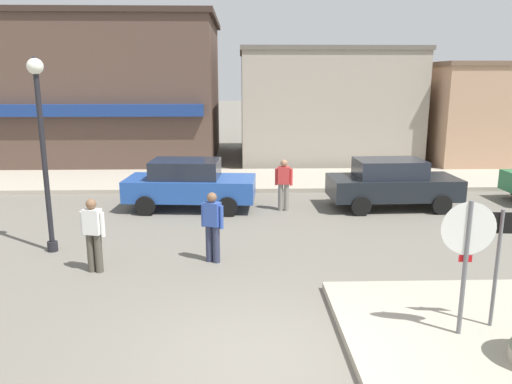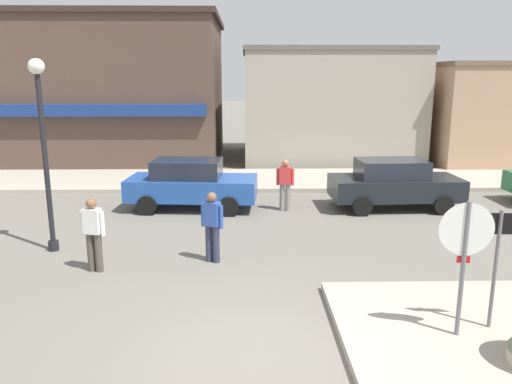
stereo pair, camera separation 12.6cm
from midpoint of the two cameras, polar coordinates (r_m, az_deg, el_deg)
The scene contains 13 objects.
ground_plane at distance 7.81m, azimuth -0.23°, elevation -18.52°, with size 160.00×160.00×0.00m, color #6B665B.
kerb_far at distance 19.85m, azimuth -1.25°, elevation 1.41°, with size 80.00×4.00×0.15m, color #A89E8C.
stop_sign at distance 8.21m, azimuth 22.50°, elevation -6.23°, with size 0.82×0.09×2.30m.
one_way_sign at distance 8.74m, azimuth 25.53°, elevation -6.67°, with size 0.60×0.07×2.10m.
lamp_post at distance 12.42m, azimuth -23.62°, elevation 6.76°, with size 0.36×0.36×4.54m.
parked_car_nearest at distance 15.78m, azimuth -7.83°, elevation 0.96°, with size 4.12×2.11×1.56m.
parked_car_second at distance 16.29m, azimuth 15.07°, elevation 1.01°, with size 4.05×1.97×1.56m.
pedestrian_crossing_near at distance 15.42m, azimuth 2.95°, elevation 1.00°, with size 0.56×0.28×1.61m.
pedestrian_crossing_far at distance 11.12m, azimuth -18.41°, elevation -4.47°, with size 0.56×0.30×1.61m.
pedestrian_kerb_side at distance 11.16m, azimuth -5.33°, elevation -3.77°, with size 0.54×0.35×1.61m.
building_corner_shop at distance 26.46m, azimuth -17.71°, elevation 11.07°, with size 11.91×8.58×6.87m.
building_storefront_left_near at distance 25.95m, azimuth 7.48°, elevation 9.90°, with size 8.37×7.51×5.39m.
building_storefront_left_mid at distance 27.86m, azimuth 26.09°, elevation 8.22°, with size 8.48×7.35×4.72m.
Camera 1 is at (-0.24, -6.65, 4.09)m, focal length 35.00 mm.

